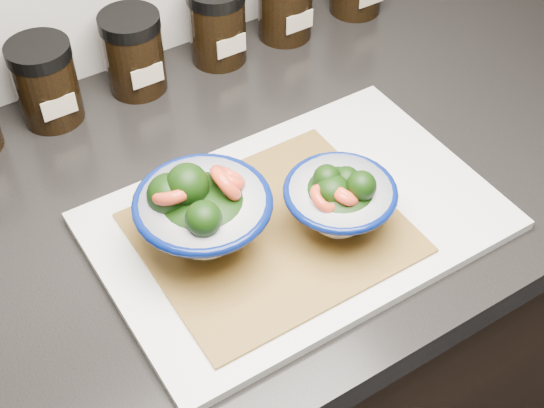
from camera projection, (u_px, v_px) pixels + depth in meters
cabinet at (302, 355)px, 1.30m from camera, size 3.43×0.58×0.86m
countertop at (312, 163)px, 0.98m from camera, size 3.50×0.60×0.04m
cutting_board at (297, 221)px, 0.87m from camera, size 0.45×0.30×0.01m
bamboo_mat at (272, 233)px, 0.85m from camera, size 0.28×0.24×0.00m
bowl_left at (201, 213)px, 0.80m from camera, size 0.15×0.15×0.11m
bowl_right at (340, 201)px, 0.82m from camera, size 0.13×0.13×0.09m
spice_jar_b at (46, 83)px, 0.97m from camera, size 0.08×0.08×0.11m
spice_jar_c at (134, 53)px, 1.01m from camera, size 0.08×0.08×0.11m
spice_jar_d at (217, 24)px, 1.06m from camera, size 0.08×0.08×0.11m
spice_jar_e at (285, 1)px, 1.10m from camera, size 0.08×0.08×0.11m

